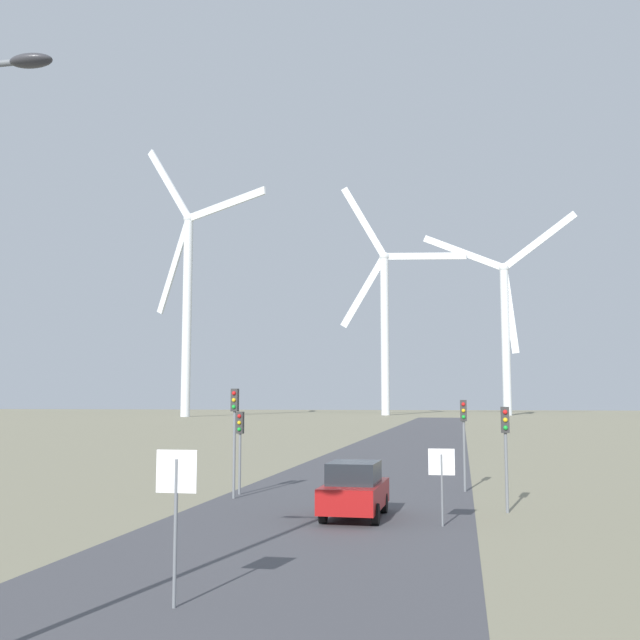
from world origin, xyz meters
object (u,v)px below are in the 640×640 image
object	(u,v)px
stop_sign_near	(176,497)
car_approaching	(355,490)
traffic_light_post_near_left	(240,433)
wind_turbine_left	(385,314)
traffic_light_post_mid_right	(464,424)
traffic_light_post_near_right	(506,435)
traffic_light_post_mid_left	(235,418)
wind_turbine_center	(505,319)
stop_sign_far	(442,472)
wind_turbine_far_left	(187,290)

from	to	relation	value
stop_sign_near	car_approaching	bearing A→B (deg)	80.83
traffic_light_post_near_left	wind_turbine_left	world-z (taller)	wind_turbine_left
stop_sign_near	traffic_light_post_near_left	size ratio (longest dim) A/B	0.86
stop_sign_near	wind_turbine_left	world-z (taller)	wind_turbine_left
traffic_light_post_mid_right	traffic_light_post_near_left	bearing A→B (deg)	-163.81
traffic_light_post_near_right	traffic_light_post_mid_left	bearing A→B (deg)	169.76
traffic_light_post_near_right	traffic_light_post_mid_left	size ratio (longest dim) A/B	0.84
stop_sign_near	wind_turbine_left	xyz separation A→B (m)	(-14.21, 181.79, 24.51)
stop_sign_near	wind_turbine_center	xyz separation A→B (m)	(16.81, 184.44, 22.68)
car_approaching	wind_turbine_center	size ratio (longest dim) A/B	0.08
traffic_light_post_near_left	car_approaching	bearing A→B (deg)	-43.66
traffic_light_post_mid_right	traffic_light_post_mid_left	bearing A→B (deg)	-156.20
stop_sign_far	wind_turbine_left	world-z (taller)	wind_turbine_left
stop_sign_near	traffic_light_post_mid_right	size ratio (longest dim) A/B	0.75
wind_turbine_center	wind_turbine_far_left	bearing A→B (deg)	-159.02
stop_sign_far	traffic_light_post_near_left	bearing A→B (deg)	142.72
traffic_light_post_near_right	wind_turbine_left	size ratio (longest dim) A/B	0.06
wind_turbine_center	stop_sign_far	bearing A→B (deg)	-93.98
wind_turbine_left	car_approaching	bearing A→B (deg)	-84.64
stop_sign_far	wind_turbine_left	size ratio (longest dim) A/B	0.04
traffic_light_post_near_left	traffic_light_post_mid_left	size ratio (longest dim) A/B	0.78
stop_sign_far	wind_turbine_center	distance (m)	176.31
traffic_light_post_near_left	traffic_light_post_near_right	world-z (taller)	traffic_light_post_near_right
traffic_light_post_mid_right	wind_turbine_center	size ratio (longest dim) A/B	0.07
stop_sign_near	wind_turbine_far_left	distance (m)	168.57
traffic_light_post_near_right	car_approaching	world-z (taller)	traffic_light_post_near_right
traffic_light_post_mid_left	wind_turbine_center	xyz separation A→B (m)	(20.37, 169.28, 21.57)
stop_sign_far	traffic_light_post_near_right	xyz separation A→B (m)	(2.12, 3.22, 1.01)
stop_sign_far	wind_turbine_left	bearing A→B (deg)	96.28
car_approaching	wind_turbine_far_left	distance (m)	159.20
car_approaching	wind_turbine_left	xyz separation A→B (m)	(-16.01, 170.60, 25.63)
stop_sign_far	traffic_light_post_near_left	world-z (taller)	traffic_light_post_near_left
wind_turbine_left	stop_sign_far	bearing A→B (deg)	-83.72
traffic_light_post_near_right	traffic_light_post_near_left	bearing A→B (deg)	163.20
stop_sign_far	traffic_light_post_mid_right	world-z (taller)	traffic_light_post_mid_right
traffic_light_post_near_right	stop_sign_far	bearing A→B (deg)	-123.36
stop_sign_near	wind_turbine_left	distance (m)	183.99
wind_turbine_left	wind_turbine_center	xyz separation A→B (m)	(31.02, 2.65, -1.83)
stop_sign_near	traffic_light_post_mid_right	xyz separation A→B (m)	(5.39, 19.11, 0.79)
stop_sign_far	traffic_light_post_near_left	size ratio (longest dim) A/B	0.70
car_approaching	wind_turbine_center	bearing A→B (deg)	85.05
stop_sign_near	wind_turbine_center	bearing A→B (deg)	84.79
wind_turbine_left	traffic_light_post_near_left	bearing A→B (deg)	-86.37
car_approaching	wind_turbine_left	world-z (taller)	wind_turbine_left
traffic_light_post_mid_left	traffic_light_post_mid_right	bearing A→B (deg)	23.80
traffic_light_post_mid_left	traffic_light_post_near_left	bearing A→B (deg)	97.00
stop_sign_far	traffic_light_post_near_left	xyz separation A→B (m)	(-8.40, 6.39, 0.84)
traffic_light_post_near_left	wind_turbine_far_left	xyz separation A→B (m)	(-55.34, 138.89, 27.71)
car_approaching	stop_sign_far	bearing A→B (deg)	-21.30
traffic_light_post_near_right	traffic_light_post_mid_right	xyz separation A→B (m)	(-1.41, 5.82, 0.17)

